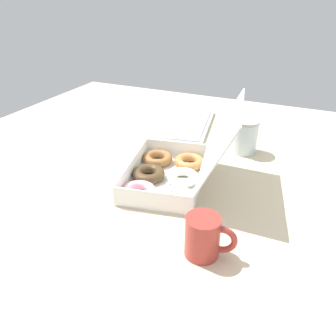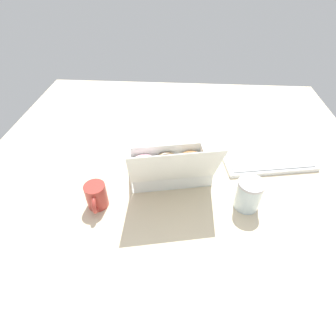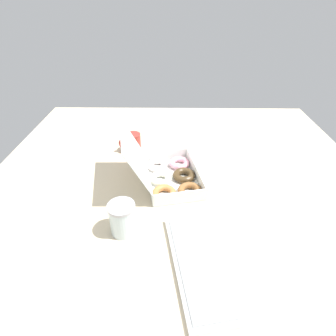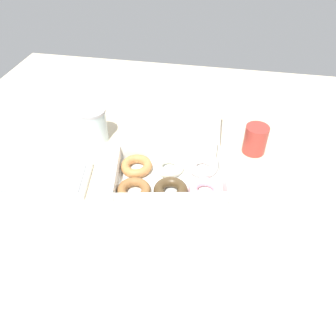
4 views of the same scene
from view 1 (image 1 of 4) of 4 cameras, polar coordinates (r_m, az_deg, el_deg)
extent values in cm
cube|color=beige|center=(107.15, -1.51, -1.69)|extent=(180.00, 180.00, 2.00)
cube|color=white|center=(103.38, -0.35, -2.15)|extent=(36.77, 28.31, 0.40)
cube|color=white|center=(115.90, 1.48, 3.28)|extent=(4.73, 21.96, 5.93)
cube|color=white|center=(88.40, -2.77, -5.75)|extent=(4.73, 21.96, 5.93)
cube|color=white|center=(104.50, -6.21, 0.04)|extent=(31.72, 6.67, 5.93)
cube|color=white|center=(100.17, 5.76, -1.31)|extent=(31.72, 6.67, 5.93)
cube|color=white|center=(93.93, 9.24, 5.19)|extent=(34.40, 16.40, 20.21)
torus|color=#905F33|center=(112.97, -1.80, 1.72)|extent=(11.01, 11.01, 2.82)
torus|color=#49361F|center=(103.66, -3.37, -1.01)|extent=(11.11, 11.11, 3.18)
torus|color=#F1A0B4|center=(95.15, -4.99, -4.10)|extent=(11.69, 11.69, 2.81)
torus|color=#BB7A42|center=(110.84, 3.71, 1.10)|extent=(13.90, 13.90, 2.90)
torus|color=white|center=(101.78, 2.57, -1.60)|extent=(11.87, 11.87, 2.79)
torus|color=white|center=(92.68, 1.31, -4.98)|extent=(13.41, 13.41, 2.97)
cube|color=white|center=(143.43, 4.03, 7.38)|extent=(42.45, 22.23, 1.80)
cube|color=#979899|center=(143.03, 4.05, 7.79)|extent=(38.84, 19.24, 0.40)
cylinder|color=#A8352D|center=(74.86, 6.00, -11.76)|extent=(7.92, 7.92, 10.12)
torus|color=#A8352D|center=(74.60, 9.29, -12.21)|extent=(2.59, 7.23, 7.10)
cylinder|color=black|center=(72.79, 6.14, -9.83)|extent=(6.97, 6.97, 0.61)
cylinder|color=silver|center=(122.63, 13.17, 5.21)|extent=(9.25, 9.25, 11.43)
cylinder|color=#B2B2B7|center=(120.33, 13.50, 7.91)|extent=(9.71, 9.71, 1.00)
camera|label=2|loc=(1.01, 63.64, 29.19)|focal=28.00mm
camera|label=3|loc=(1.81, 15.16, 34.48)|focal=28.00mm
camera|label=4|loc=(1.30, -40.91, 31.27)|focal=35.00mm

